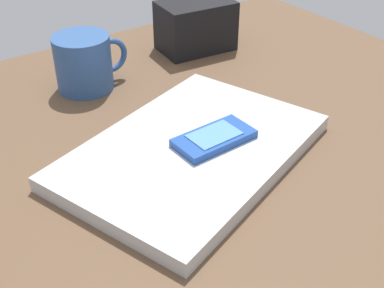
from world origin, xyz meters
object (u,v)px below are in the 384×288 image
laptop_closed (192,151)px  cell_phone_on_laptop (214,138)px  desk_organizer (196,26)px  coffee_mug (85,63)px

laptop_closed → cell_phone_on_laptop: 3.15cm
cell_phone_on_laptop → laptop_closed: bearing=156.9°
cell_phone_on_laptop → desk_organizer: 33.06cm
coffee_mug → cell_phone_on_laptop: bearing=-79.1°
cell_phone_on_laptop → desk_organizer: (17.35, 28.08, 1.78)cm
cell_phone_on_laptop → coffee_mug: 26.19cm
cell_phone_on_laptop → desk_organizer: size_ratio=0.80×
laptop_closed → desk_organizer: bearing=34.6°
desk_organizer → cell_phone_on_laptop: bearing=-115.8°
laptop_closed → coffee_mug: coffee_mug is taller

